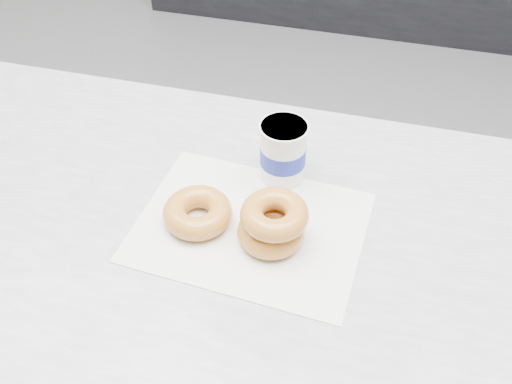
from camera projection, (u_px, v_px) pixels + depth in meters
ground at (290, 292)px, 1.88m from camera, size 5.00×5.00×0.00m
wax_paper at (250, 227)px, 0.87m from camera, size 0.36×0.28×0.00m
donut_single at (198, 212)px, 0.86m from camera, size 0.13×0.13×0.04m
donut_stack at (273, 223)px, 0.83m from camera, size 0.13×0.13×0.07m
coffee_cup at (283, 152)px, 0.91m from camera, size 0.10×0.10×0.11m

